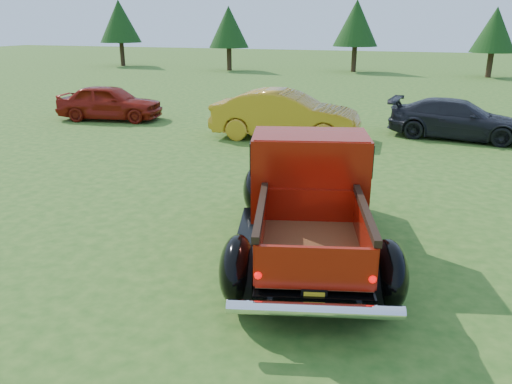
% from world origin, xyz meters
% --- Properties ---
extents(ground, '(120.00, 120.00, 0.00)m').
position_xyz_m(ground, '(0.00, 0.00, 0.00)').
color(ground, '#2A5718').
rests_on(ground, ground).
extents(tree_far_west, '(3.33, 3.33, 5.20)m').
position_xyz_m(tree_far_west, '(-22.00, 30.00, 3.52)').
color(tree_far_west, '#332114').
rests_on(tree_far_west, ground).
extents(tree_west, '(2.94, 2.94, 4.60)m').
position_xyz_m(tree_west, '(-12.00, 29.00, 3.11)').
color(tree_west, '#332114').
rests_on(tree_west, ground).
extents(tree_mid_left, '(3.20, 3.20, 5.00)m').
position_xyz_m(tree_mid_left, '(-3.00, 31.00, 3.38)').
color(tree_mid_left, '#332114').
rests_on(tree_mid_left, ground).
extents(tree_mid_right, '(2.82, 2.82, 4.40)m').
position_xyz_m(tree_mid_right, '(6.00, 30.00, 2.97)').
color(tree_mid_right, '#332114').
rests_on(tree_mid_right, ground).
extents(pickup_truck, '(3.34, 5.23, 1.83)m').
position_xyz_m(pickup_truck, '(1.01, 0.59, 0.87)').
color(pickup_truck, black).
rests_on(pickup_truck, ground).
extents(show_car_red, '(3.99, 2.16, 1.29)m').
position_xyz_m(show_car_red, '(-8.50, 8.87, 0.64)').
color(show_car_red, maroon).
rests_on(show_car_red, ground).
extents(show_car_yellow, '(4.59, 1.86, 1.48)m').
position_xyz_m(show_car_yellow, '(-1.50, 7.94, 0.74)').
color(show_car_yellow, '#C18619').
rests_on(show_car_yellow, ground).
extents(show_car_grey, '(4.28, 2.12, 1.20)m').
position_xyz_m(show_car_grey, '(3.50, 9.78, 0.60)').
color(show_car_grey, black).
rests_on(show_car_grey, ground).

